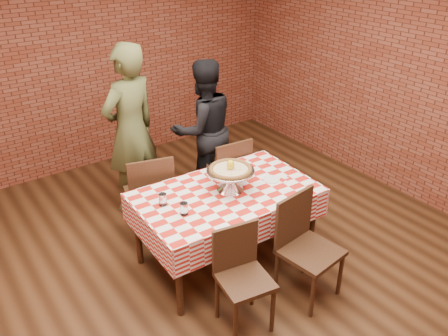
{
  "coord_description": "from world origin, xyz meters",
  "views": [
    {
      "loc": [
        -1.85,
        -2.61,
        2.91
      ],
      "look_at": [
        0.32,
        0.42,
        0.93
      ],
      "focal_mm": 37.13,
      "sensor_mm": 36.0,
      "label": 1
    }
  ],
  "objects_px": {
    "water_glass_right": "(163,199)",
    "chair_near_right": "(311,251)",
    "condiment_caddy": "(213,170)",
    "chair_near_left": "(245,283)",
    "pizza_stand": "(230,180)",
    "chair_far_left": "(149,193)",
    "water_glass_left": "(184,209)",
    "chair_far_right": "(225,174)",
    "table": "(226,226)",
    "pizza": "(231,170)",
    "diner_black": "(203,129)",
    "diner_olive": "(131,131)"
  },
  "relations": [
    {
      "from": "pizza",
      "to": "diner_olive",
      "type": "relative_size",
      "value": 0.21
    },
    {
      "from": "water_glass_left",
      "to": "table",
      "type": "bearing_deg",
      "value": 10.82
    },
    {
      "from": "chair_far_right",
      "to": "diner_black",
      "type": "bearing_deg",
      "value": -91.9
    },
    {
      "from": "chair_near_right",
      "to": "pizza",
      "type": "bearing_deg",
      "value": 99.11
    },
    {
      "from": "chair_near_left",
      "to": "water_glass_right",
      "type": "bearing_deg",
      "value": 112.03
    },
    {
      "from": "table",
      "to": "water_glass_left",
      "type": "xyz_separation_m",
      "value": [
        -0.5,
        -0.1,
        0.44
      ]
    },
    {
      "from": "pizza_stand",
      "to": "chair_near_right",
      "type": "relative_size",
      "value": 0.47
    },
    {
      "from": "water_glass_left",
      "to": "chair_far_left",
      "type": "distance_m",
      "value": 1.0
    },
    {
      "from": "diner_black",
      "to": "condiment_caddy",
      "type": "bearing_deg",
      "value": 67.03
    },
    {
      "from": "chair_far_left",
      "to": "water_glass_left",
      "type": "bearing_deg",
      "value": 97.09
    },
    {
      "from": "chair_far_right",
      "to": "diner_olive",
      "type": "xyz_separation_m",
      "value": [
        -0.76,
        0.66,
        0.48
      ]
    },
    {
      "from": "pizza",
      "to": "condiment_caddy",
      "type": "bearing_deg",
      "value": 87.6
    },
    {
      "from": "water_glass_left",
      "to": "chair_far_right",
      "type": "distance_m",
      "value": 1.33
    },
    {
      "from": "diner_olive",
      "to": "diner_black",
      "type": "distance_m",
      "value": 0.85
    },
    {
      "from": "pizza_stand",
      "to": "chair_far_left",
      "type": "distance_m",
      "value": 1.01
    },
    {
      "from": "condiment_caddy",
      "to": "pizza_stand",
      "type": "bearing_deg",
      "value": -88.6
    },
    {
      "from": "table",
      "to": "condiment_caddy",
      "type": "xyz_separation_m",
      "value": [
        0.07,
        0.31,
        0.45
      ]
    },
    {
      "from": "water_glass_left",
      "to": "chair_near_left",
      "type": "bearing_deg",
      "value": -79.22
    },
    {
      "from": "condiment_caddy",
      "to": "chair_far_left",
      "type": "bearing_deg",
      "value": 133.36
    },
    {
      "from": "pizza_stand",
      "to": "chair_far_right",
      "type": "xyz_separation_m",
      "value": [
        0.44,
        0.7,
        -0.4
      ]
    },
    {
      "from": "pizza_stand",
      "to": "diner_olive",
      "type": "height_order",
      "value": "diner_olive"
    },
    {
      "from": "pizza",
      "to": "chair_far_left",
      "type": "xyz_separation_m",
      "value": [
        -0.43,
        0.83,
        -0.49
      ]
    },
    {
      "from": "pizza",
      "to": "condiment_caddy",
      "type": "xyz_separation_m",
      "value": [
        0.01,
        0.3,
        -0.13
      ]
    },
    {
      "from": "pizza_stand",
      "to": "condiment_caddy",
      "type": "xyz_separation_m",
      "value": [
        0.01,
        0.3,
        -0.03
      ]
    },
    {
      "from": "diner_black",
      "to": "diner_olive",
      "type": "bearing_deg",
      "value": -5.95
    },
    {
      "from": "diner_black",
      "to": "pizza_stand",
      "type": "bearing_deg",
      "value": 72.72
    },
    {
      "from": "pizza",
      "to": "chair_far_right",
      "type": "xyz_separation_m",
      "value": [
        0.44,
        0.7,
        -0.5
      ]
    },
    {
      "from": "diner_black",
      "to": "chair_near_left",
      "type": "bearing_deg",
      "value": 70.14
    },
    {
      "from": "condiment_caddy",
      "to": "chair_far_right",
      "type": "xyz_separation_m",
      "value": [
        0.43,
        0.4,
        -0.37
      ]
    },
    {
      "from": "pizza_stand",
      "to": "chair_near_left",
      "type": "relative_size",
      "value": 0.51
    },
    {
      "from": "table",
      "to": "water_glass_right",
      "type": "distance_m",
      "value": 0.73
    },
    {
      "from": "water_glass_right",
      "to": "chair_near_right",
      "type": "relative_size",
      "value": 0.12
    },
    {
      "from": "condiment_caddy",
      "to": "chair_near_left",
      "type": "distance_m",
      "value": 1.23
    },
    {
      "from": "water_glass_left",
      "to": "condiment_caddy",
      "type": "xyz_separation_m",
      "value": [
        0.57,
        0.4,
        0.01
      ]
    },
    {
      "from": "chair_near_right",
      "to": "chair_far_right",
      "type": "height_order",
      "value": "chair_near_right"
    },
    {
      "from": "pizza",
      "to": "chair_far_left",
      "type": "bearing_deg",
      "value": 117.26
    },
    {
      "from": "water_glass_left",
      "to": "chair_far_left",
      "type": "height_order",
      "value": "chair_far_left"
    },
    {
      "from": "chair_near_left",
      "to": "diner_black",
      "type": "bearing_deg",
      "value": 74.48
    },
    {
      "from": "table",
      "to": "chair_far_left",
      "type": "bearing_deg",
      "value": 113.9
    },
    {
      "from": "chair_near_left",
      "to": "chair_far_left",
      "type": "xyz_separation_m",
      "value": [
        0.0,
        1.6,
        0.04
      ]
    },
    {
      "from": "chair_far_right",
      "to": "chair_near_right",
      "type": "bearing_deg",
      "value": 87.39
    },
    {
      "from": "water_glass_left",
      "to": "chair_far_right",
      "type": "bearing_deg",
      "value": 38.99
    },
    {
      "from": "diner_olive",
      "to": "diner_black",
      "type": "height_order",
      "value": "diner_olive"
    },
    {
      "from": "pizza",
      "to": "chair_near_right",
      "type": "xyz_separation_m",
      "value": [
        0.24,
        -0.82,
        -0.49
      ]
    },
    {
      "from": "water_glass_left",
      "to": "chair_near_right",
      "type": "bearing_deg",
      "value": -41.76
    },
    {
      "from": "water_glass_right",
      "to": "condiment_caddy",
      "type": "xyz_separation_m",
      "value": [
        0.64,
        0.17,
        0.01
      ]
    },
    {
      "from": "water_glass_right",
      "to": "pizza_stand",
      "type": "bearing_deg",
      "value": -11.41
    },
    {
      "from": "condiment_caddy",
      "to": "chair_far_left",
      "type": "xyz_separation_m",
      "value": [
        -0.44,
        0.53,
        -0.36
      ]
    },
    {
      "from": "pizza_stand",
      "to": "chair_near_right",
      "type": "distance_m",
      "value": 0.94
    },
    {
      "from": "chair_far_left",
      "to": "diner_black",
      "type": "relative_size",
      "value": 0.58
    }
  ]
}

